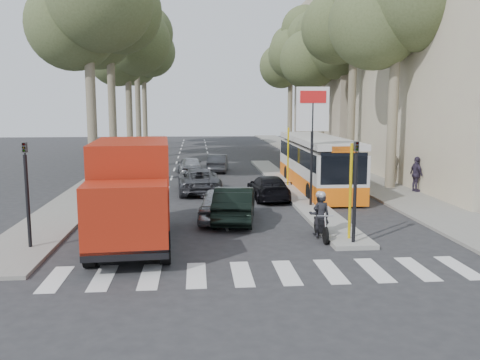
% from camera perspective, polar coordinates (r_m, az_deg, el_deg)
% --- Properties ---
extents(ground, '(120.00, 120.00, 0.00)m').
position_cam_1_polar(ground, '(18.67, 1.55, -6.45)').
color(ground, '#28282B').
rests_on(ground, ground).
extents(sidewalk_right, '(3.20, 70.00, 0.12)m').
position_cam_1_polar(sidewalk_right, '(44.48, 8.93, 2.24)').
color(sidewalk_right, gray).
rests_on(sidewalk_right, ground).
extents(median_left, '(2.40, 64.00, 0.12)m').
position_cam_1_polar(median_left, '(46.54, -12.29, 2.42)').
color(median_left, gray).
rests_on(median_left, ground).
extents(traffic_island, '(1.50, 26.00, 0.16)m').
position_cam_1_polar(traffic_island, '(29.78, 5.37, -0.70)').
color(traffic_island, gray).
rests_on(traffic_island, ground).
extents(building_far, '(11.00, 20.00, 16.00)m').
position_cam_1_polar(building_far, '(54.90, 13.98, 11.56)').
color(building_far, '#B7A88E').
rests_on(building_far, ground).
extents(billboard, '(1.50, 12.10, 5.60)m').
position_cam_1_polar(billboard, '(23.55, 8.11, 5.71)').
color(billboard, yellow).
rests_on(billboard, ground).
extents(traffic_light_island, '(0.16, 0.41, 3.60)m').
position_cam_1_polar(traffic_light_island, '(17.41, 12.84, 0.61)').
color(traffic_light_island, black).
rests_on(traffic_light_island, ground).
extents(traffic_light_left, '(0.16, 0.41, 3.60)m').
position_cam_1_polar(traffic_light_left, '(17.95, -22.89, 0.38)').
color(traffic_light_left, black).
rests_on(traffic_light_left, ground).
extents(tree_l_a, '(7.40, 7.20, 14.10)m').
position_cam_1_polar(tree_l_a, '(31.09, -16.53, 18.47)').
color(tree_l_a, '#6B604C').
rests_on(tree_l_a, ground).
extents(tree_l_b, '(7.40, 7.20, 14.88)m').
position_cam_1_polar(tree_l_b, '(38.99, -14.29, 17.47)').
color(tree_l_b, '#6B604C').
rests_on(tree_l_b, ground).
extents(tree_l_c, '(7.40, 7.20, 13.71)m').
position_cam_1_polar(tree_l_c, '(46.68, -12.38, 14.71)').
color(tree_l_c, '#6B604C').
rests_on(tree_l_c, ground).
extents(tree_l_d, '(7.40, 7.20, 15.66)m').
position_cam_1_polar(tree_l_d, '(54.78, -11.45, 15.60)').
color(tree_l_d, '#6B604C').
rests_on(tree_l_d, ground).
extents(tree_l_e, '(7.40, 7.20, 14.49)m').
position_cam_1_polar(tree_l_e, '(62.59, -10.68, 13.75)').
color(tree_l_e, '#6B604C').
rests_on(tree_l_e, ground).
extents(tree_r_a, '(7.40, 7.20, 14.10)m').
position_cam_1_polar(tree_r_a, '(30.69, 17.44, 18.57)').
color(tree_r_a, '#6B604C').
rests_on(tree_r_a, ground).
extents(tree_r_b, '(7.40, 7.20, 15.27)m').
position_cam_1_polar(tree_r_b, '(38.33, 12.89, 18.20)').
color(tree_r_b, '#6B604C').
rests_on(tree_r_b, ground).
extents(tree_r_c, '(7.40, 7.20, 13.32)m').
position_cam_1_polar(tree_r_c, '(45.67, 9.41, 14.50)').
color(tree_r_c, '#6B604C').
rests_on(tree_r_c, ground).
extents(tree_r_d, '(7.40, 7.20, 14.88)m').
position_cam_1_polar(tree_r_d, '(53.59, 7.37, 15.12)').
color(tree_r_d, '#6B604C').
rests_on(tree_r_d, ground).
extents(tree_r_e, '(7.40, 7.20, 14.10)m').
position_cam_1_polar(tree_r_e, '(61.34, 5.82, 13.64)').
color(tree_r_e, '#6B604C').
rests_on(tree_r_e, ground).
extents(silver_hatchback, '(2.08, 4.30, 1.42)m').
position_cam_1_polar(silver_hatchback, '(21.23, -2.28, -2.66)').
color(silver_hatchback, '#979A9F').
rests_on(silver_hatchback, ground).
extents(dark_hatchback, '(2.14, 4.62, 1.47)m').
position_cam_1_polar(dark_hatchback, '(20.99, -0.61, -2.71)').
color(dark_hatchback, black).
rests_on(dark_hatchback, ground).
extents(queue_car_a, '(2.43, 4.94, 1.35)m').
position_cam_1_polar(queue_car_a, '(28.04, -4.62, -0.03)').
color(queue_car_a, '#494A50').
rests_on(queue_car_a, ground).
extents(queue_car_b, '(1.92, 4.30, 1.23)m').
position_cam_1_polar(queue_car_b, '(25.97, 3.20, -0.83)').
color(queue_car_b, black).
rests_on(queue_car_b, ground).
extents(queue_car_c, '(1.92, 4.02, 1.33)m').
position_cam_1_polar(queue_car_c, '(34.83, -5.63, 1.60)').
color(queue_car_c, '#9A9DA1').
rests_on(queue_car_c, ground).
extents(queue_car_d, '(1.73, 3.89, 1.24)m').
position_cam_1_polar(queue_car_d, '(36.73, -2.50, 1.92)').
color(queue_car_d, '#484A50').
rests_on(queue_car_d, ground).
extents(queue_car_e, '(2.63, 5.13, 1.42)m').
position_cam_1_polar(queue_car_e, '(30.38, -12.57, 0.52)').
color(queue_car_e, black).
rests_on(queue_car_e, ground).
extents(red_truck, '(2.91, 6.79, 3.55)m').
position_cam_1_polar(red_truck, '(17.83, -12.11, -1.18)').
color(red_truck, black).
rests_on(red_truck, ground).
extents(city_bus, '(2.68, 11.46, 3.01)m').
position_cam_1_polar(city_bus, '(29.29, 8.61, 2.06)').
color(city_bus, orange).
rests_on(city_bus, ground).
extents(motorcycle, '(0.74, 2.05, 1.74)m').
position_cam_1_polar(motorcycle, '(18.72, 8.98, -4.02)').
color(motorcycle, black).
rests_on(motorcycle, ground).
extents(pedestrian_near, '(0.67, 1.18, 1.91)m').
position_cam_1_polar(pedestrian_near, '(29.07, 19.19, 0.63)').
color(pedestrian_near, '#372E45').
rests_on(pedestrian_near, sidewalk_right).
extents(pedestrian_far, '(1.23, 1.21, 1.85)m').
position_cam_1_polar(pedestrian_far, '(31.66, 16.59, 1.29)').
color(pedestrian_far, brown).
rests_on(pedestrian_far, sidewalk_right).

